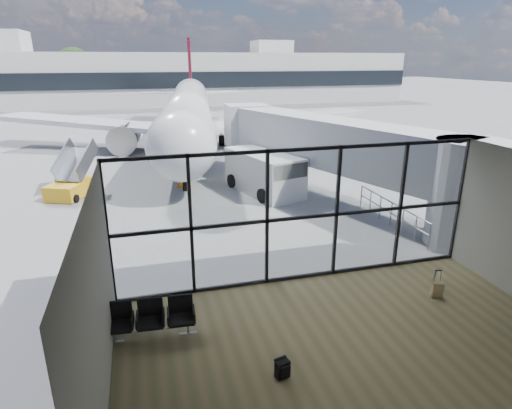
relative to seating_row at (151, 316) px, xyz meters
name	(u,v)px	position (x,y,z in m)	size (l,w,h in m)	color
ground	(181,121)	(4.99, 41.93, -0.58)	(220.00, 220.00, 0.00)	slate
lounge_shell	(382,273)	(4.99, -2.87, 2.07)	(12.02, 8.01, 4.51)	brown
glass_curtain_wall	(302,216)	(4.99, 1.93, 1.67)	(12.10, 0.12, 4.50)	white
jet_bridge	(344,150)	(9.89, 9.01, 2.18)	(8.00, 16.50, 4.33)	#A2A4A7
apron_railing	(391,210)	(10.59, 5.43, 0.14)	(0.06, 5.46, 1.11)	gray
far_terminal	(162,77)	(4.41, 63.91, 3.63)	(80.00, 12.20, 11.00)	beige
tree_4	(37,70)	(-16.01, 73.93, 4.68)	(5.61, 5.61, 8.07)	#382619
tree_5	(74,66)	(-10.01, 73.93, 5.30)	(6.27, 6.27, 9.03)	#382619
seating_row	(151,316)	(0.00, 0.00, 0.00)	(2.35, 0.79, 1.04)	gray
backpack	(283,369)	(2.88, -2.46, -0.34)	(0.36, 0.35, 0.48)	black
suitcase	(437,290)	(8.64, -0.37, -0.30)	(0.38, 0.31, 0.90)	#927D51
airliner	(188,111)	(4.26, 26.94, 2.27)	(31.02, 36.12, 9.33)	silver
service_van	(265,173)	(6.62, 11.72, 0.56)	(3.54, 5.50, 2.21)	silver
belt_loader	(164,155)	(1.69, 20.56, -0.04)	(1.49, 3.53, 1.61)	black
mobile_stairs	(72,186)	(-3.68, 13.84, -0.02)	(2.67, 3.61, 2.31)	gold
traffic_cone_a	(181,181)	(2.19, 14.14, -0.28)	(0.43, 0.43, 0.62)	orange
traffic_cone_b	(251,165)	(7.22, 17.18, -0.31)	(0.40, 0.40, 0.57)	#E34C0B
traffic_cone_c	(272,160)	(8.96, 18.07, -0.31)	(0.40, 0.40, 0.57)	#FF620D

